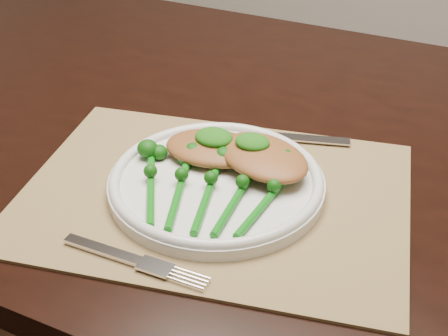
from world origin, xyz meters
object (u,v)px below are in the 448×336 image
at_px(placemat, 214,195).
at_px(dining_table, 246,301).
at_px(dinner_plate, 216,181).
at_px(chicken_fillet_left, 213,148).
at_px(broccolini_bundle, 207,195).

bearing_deg(placemat, dining_table, 87.07).
relative_size(dinner_plate, chicken_fillet_left, 2.15).
bearing_deg(broccolini_bundle, dinner_plate, 86.81).
bearing_deg(placemat, broccolini_bundle, -89.79).
xyz_separation_m(dining_table, dinner_plate, (0.03, -0.17, 0.39)).
distance_m(placemat, dinner_plate, 0.02).
relative_size(dining_table, chicken_fillet_left, 12.27).
xyz_separation_m(dining_table, broccolini_bundle, (0.03, -0.22, 0.40)).
height_order(dining_table, dinner_plate, dinner_plate).
relative_size(dining_table, broccolini_bundle, 7.22).
relative_size(chicken_fillet_left, broccolini_bundle, 0.59).
bearing_deg(dining_table, dinner_plate, -81.73).
bearing_deg(broccolini_bundle, placemat, 87.51).
xyz_separation_m(dining_table, chicken_fillet_left, (-0.00, -0.13, 0.41)).
height_order(dining_table, placemat, placemat).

